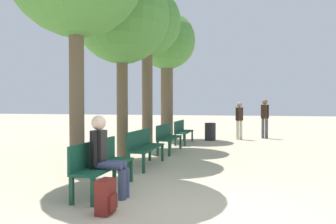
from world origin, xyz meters
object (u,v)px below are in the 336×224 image
tree_row_1 (122,18)px  backpack (106,197)px  tree_row_2 (147,25)px  bench_row_1 (144,145)px  bench_row_0 (100,161)px  pedestrian_near (239,118)px  pedestrian_mid (265,116)px  person_seated (106,154)px  tree_row_3 (167,44)px  trash_bin (210,132)px  bench_row_3 (182,130)px  bench_row_2 (167,136)px

tree_row_1 → backpack: 6.08m
tree_row_1 → backpack: bearing=-71.0°
tree_row_2 → bench_row_1: bearing=-74.1°
bench_row_0 → bench_row_1: same height
pedestrian_near → pedestrian_mid: (1.09, 0.72, 0.08)m
bench_row_1 → person_seated: 2.71m
tree_row_1 → pedestrian_near: tree_row_1 is taller
tree_row_3 → trash_bin: tree_row_3 is taller
person_seated → bench_row_3: bearing=91.7°
bench_row_2 → trash_bin: (0.94, 3.74, -0.16)m
tree_row_3 → pedestrian_near: 4.49m
tree_row_2 → pedestrian_mid: bearing=43.8°
tree_row_1 → pedestrian_mid: size_ratio=3.07×
bench_row_3 → tree_row_3: (-0.99, 1.53, 3.62)m
trash_bin → bench_row_0: bearing=-96.3°
bench_row_0 → person_seated: 0.41m
bench_row_1 → pedestrian_mid: bearing=66.8°
tree_row_3 → bench_row_3: bearing=-57.2°
pedestrian_near → person_seated: bearing=-101.3°
bench_row_0 → tree_row_2: (-0.99, 5.87, 3.79)m
bench_row_0 → tree_row_3: (-0.99, 8.74, 3.62)m
tree_row_1 → backpack: (1.57, -4.55, -3.72)m
bench_row_3 → pedestrian_mid: pedestrian_mid is taller
tree_row_3 → person_seated: (1.22, -9.03, -3.43)m
backpack → pedestrian_near: (1.54, 10.21, 0.68)m
person_seated → tree_row_2: bearing=101.2°
person_seated → pedestrian_mid: size_ratio=0.77×
bench_row_1 → bench_row_2: same height
bench_row_2 → tree_row_1: (-0.99, -1.31, 3.43)m
tree_row_3 → pedestrian_mid: tree_row_3 is taller
person_seated → bench_row_1: bearing=94.9°
tree_row_3 → pedestrian_mid: bearing=15.3°
pedestrian_near → trash_bin: size_ratio=2.19×
bench_row_2 → pedestrian_near: bearing=64.1°
bench_row_1 → tree_row_2: size_ratio=0.30×
bench_row_0 → bench_row_2: 4.81m
pedestrian_near → bench_row_2: bearing=-115.9°
tree_row_1 → person_seated: 5.14m
bench_row_2 → pedestrian_mid: (3.20, 5.08, 0.47)m
bench_row_2 → bench_row_3: (0.00, 2.40, 0.00)m
bench_row_0 → tree_row_1: (-0.99, 3.50, 3.43)m
tree_row_1 → pedestrian_mid: tree_row_1 is taller
backpack → pedestrian_near: 10.35m
bench_row_3 → tree_row_2: tree_row_2 is taller
bench_row_0 → tree_row_1: tree_row_1 is taller
tree_row_3 → person_seated: size_ratio=4.17×
bench_row_0 → person_seated: size_ratio=1.28×
pedestrian_near → tree_row_2: bearing=-133.3°
bench_row_1 → person_seated: (0.23, -2.69, 0.18)m
tree_row_3 → pedestrian_near: size_ratio=3.46×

